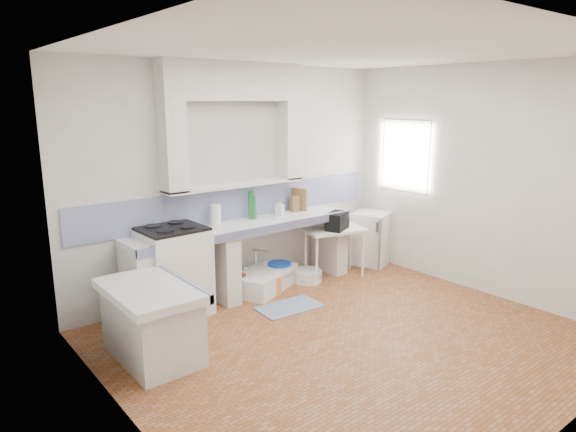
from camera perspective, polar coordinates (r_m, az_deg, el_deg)
floor at (r=5.35m, az=6.91°, el=-13.46°), size 4.50×4.50×0.00m
ceiling at (r=4.82m, az=7.84°, el=17.93°), size 4.50×4.50×0.00m
wall_back at (r=6.43m, az=-5.60°, el=4.15°), size 4.50×0.00×4.50m
wall_front at (r=3.83m, az=29.38°, el=-3.37°), size 4.50×0.00×4.50m
wall_left at (r=3.67m, az=-17.96°, el=-3.00°), size 0.00×4.50×4.50m
wall_right at (r=6.68m, az=20.91°, el=3.70°), size 0.00×4.50×4.50m
alcove_mass at (r=6.20m, az=-5.99°, el=14.73°), size 1.90×0.25×0.45m
window_frame at (r=7.47m, az=13.77°, el=6.60°), size 0.35×0.86×1.06m
lace_valance at (r=7.32m, az=13.23°, el=9.50°), size 0.01×0.84×0.24m
counter_slab at (r=6.23m, az=-4.75°, el=-1.17°), size 3.00×0.60×0.08m
counter_lip at (r=6.01m, az=-3.25°, el=-1.67°), size 3.00×0.04×0.10m
counter_pier_left at (r=5.74m, az=-16.43°, el=-7.61°), size 0.20×0.55×0.82m
counter_pier_mid at (r=6.18m, az=-7.38°, el=-5.71°), size 0.20×0.55×0.82m
counter_pier_right at (r=7.19m, az=4.60°, el=-2.96°), size 0.20×0.55×0.82m
peninsula_top at (r=4.88m, az=-15.15°, el=-8.03°), size 0.70×1.10×0.08m
peninsula_base at (r=5.02m, az=-14.91°, el=-11.77°), size 0.60×1.00×0.62m
peninsula_lip at (r=5.01m, az=-11.67°, el=-7.29°), size 0.04×1.10×0.10m
backsplash at (r=6.46m, az=-5.47°, el=1.51°), size 4.27×0.03×0.40m
stove at (r=5.88m, az=-12.71°, el=-6.09°), size 0.71×0.68×0.97m
sink at (r=6.57m, az=-2.64°, el=-7.22°), size 1.05×0.84×0.22m
side_table at (r=6.99m, az=5.18°, el=-4.10°), size 0.89×0.64×0.04m
fridge at (r=7.60m, az=9.22°, el=-2.43°), size 0.65×0.65×0.77m
bucket_red at (r=6.41m, az=-5.92°, el=-7.66°), size 0.27×0.27×0.25m
bucket_orange at (r=6.44m, az=-1.84°, el=-7.61°), size 0.32×0.32×0.23m
bucket_blue at (r=6.76m, az=-0.94°, el=-6.37°), size 0.36×0.36×0.28m
basin_white at (r=6.85m, az=2.14°, el=-6.68°), size 0.50×0.50×0.15m
water_bottle_a at (r=6.60m, az=-4.77°, el=-6.83°), size 0.10×0.10×0.30m
water_bottle_b at (r=6.74m, az=-2.61°, el=-6.28°), size 0.08×0.08×0.31m
black_bag at (r=6.84m, az=5.53°, el=-0.56°), size 0.42×0.35×0.23m
green_bottle_a at (r=6.41m, az=-4.10°, el=1.26°), size 0.08×0.08×0.36m
green_bottle_b at (r=6.40m, az=-3.84°, el=0.95°), size 0.07×0.07×0.29m
knife_block at (r=6.84m, az=0.73°, el=1.40°), size 0.11×0.09×0.22m
cutting_board at (r=6.88m, az=1.24°, el=1.86°), size 0.11×0.22×0.31m
paper_towel at (r=6.13m, az=-8.07°, el=0.12°), size 0.16×0.16×0.25m
soap_bottle at (r=6.61m, az=-0.93°, el=0.96°), size 0.12×0.13×0.21m
rug at (r=6.05m, az=0.14°, el=-10.10°), size 0.77×0.47×0.01m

